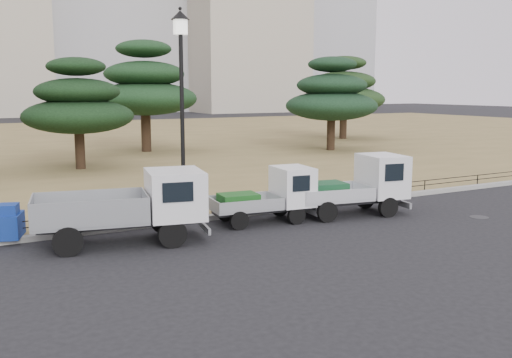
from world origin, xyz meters
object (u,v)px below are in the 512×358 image
truck_kei_front (270,195)px  street_lamp (181,80)px  truck_kei_rear (357,185)px  truck_large (131,204)px

truck_kei_front → street_lamp: street_lamp is taller
truck_kei_rear → truck_large: bearing=-171.1°
truck_kei_front → truck_kei_rear: bearing=-2.0°
truck_large → truck_kei_front: (4.50, 0.40, -0.23)m
truck_kei_front → truck_kei_rear: (3.08, -0.42, 0.13)m
truck_large → truck_kei_rear: 7.58m
truck_large → truck_kei_front: 4.52m
truck_large → truck_kei_rear: (7.58, -0.02, -0.10)m
truck_kei_front → truck_kei_rear: 3.12m
truck_kei_rear → street_lamp: size_ratio=0.62×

